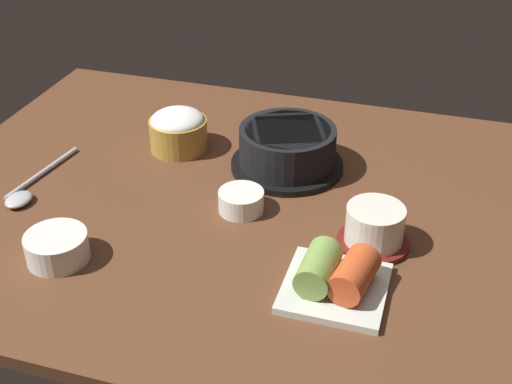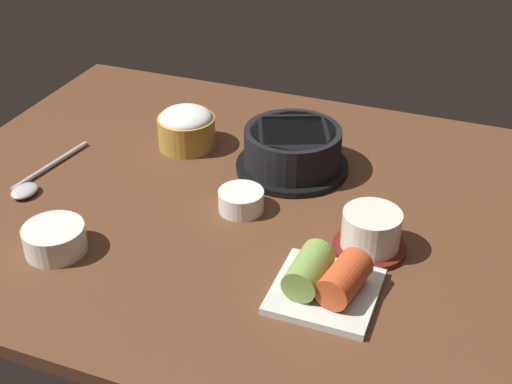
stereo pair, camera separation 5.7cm
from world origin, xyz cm
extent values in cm
cube|color=#56331E|center=(0.00, 0.00, 1.00)|extent=(100.00, 76.00, 2.00)
cylinder|color=black|center=(3.24, 10.90, 2.53)|extent=(17.99, 17.99, 1.06)
cylinder|color=black|center=(3.24, 10.90, 6.05)|extent=(15.32, 15.32, 5.99)
cylinder|color=#D15619|center=(3.24, 10.90, 8.75)|extent=(13.48, 13.48, 0.60)
cylinder|color=#B78C38|center=(-15.80, 11.86, 4.64)|extent=(9.64, 9.64, 5.27)
ellipsoid|color=white|center=(-15.80, 11.86, 7.27)|extent=(8.87, 8.87, 3.37)
cylinder|color=maroon|center=(19.67, -5.61, 2.40)|extent=(9.83, 9.83, 0.80)
cylinder|color=silver|center=(19.67, -5.61, 5.36)|extent=(7.85, 7.85, 5.12)
cylinder|color=#C6D18C|center=(19.67, -5.61, 7.62)|extent=(6.67, 6.67, 0.40)
cylinder|color=white|center=(-0.07, -2.82, 3.57)|extent=(6.66, 6.66, 3.14)
cylinder|color=brown|center=(-0.07, -2.82, 4.84)|extent=(5.46, 5.46, 0.50)
cube|color=silver|center=(16.67, -16.52, 2.50)|extent=(12.65, 12.65, 1.00)
cylinder|color=#7A9E47|center=(14.45, -16.52, 5.18)|extent=(4.74, 7.80, 4.36)
cylinder|color=#C64C23|center=(18.88, -16.52, 5.18)|extent=(5.69, 8.27, 4.36)
cylinder|color=white|center=(-19.46, -20.78, 3.88)|extent=(8.26, 8.26, 3.76)
cylinder|color=brown|center=(-19.46, -20.78, 5.46)|extent=(6.77, 6.77, 0.50)
cylinder|color=#B7B7BC|center=(-33.16, -2.51, 2.40)|extent=(3.13, 16.75, 0.80)
ellipsoid|color=#B7B7BC|center=(-31.99, -10.83, 2.72)|extent=(3.60, 4.68, 1.26)
camera|label=1|loc=(26.41, -81.61, 58.22)|focal=48.18mm
camera|label=2|loc=(31.79, -79.76, 58.22)|focal=48.18mm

